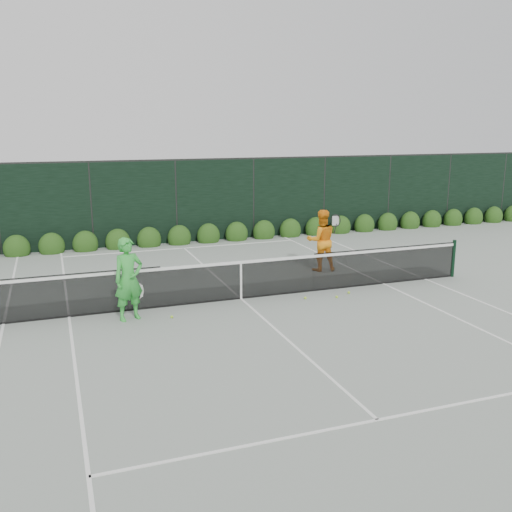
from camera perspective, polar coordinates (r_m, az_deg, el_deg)
name	(u,v)px	position (r m, az deg, el deg)	size (l,w,h in m)	color
ground	(241,299)	(14.33, -1.50, -4.31)	(80.00, 80.00, 0.00)	gray
tennis_net	(240,279)	(14.17, -1.61, -2.27)	(12.90, 0.10, 1.07)	black
player_woman	(129,279)	(12.90, -12.61, -2.28)	(0.78, 0.63, 1.86)	green
player_man	(321,240)	(17.00, 6.55, 1.57)	(1.00, 0.83, 1.83)	orange
court_lines	(241,299)	(14.33, -1.50, -4.29)	(11.03, 23.83, 0.01)	white
windscreen_fence	(283,265)	(11.47, 2.72, -0.87)	(32.00, 21.07, 3.06)	black
hedge_row	(179,238)	(20.98, -7.67, 1.82)	(31.66, 0.65, 0.94)	#18370F
tennis_balls	(294,301)	(14.11, 3.84, -4.47)	(4.77, 0.41, 0.07)	#ADDF31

